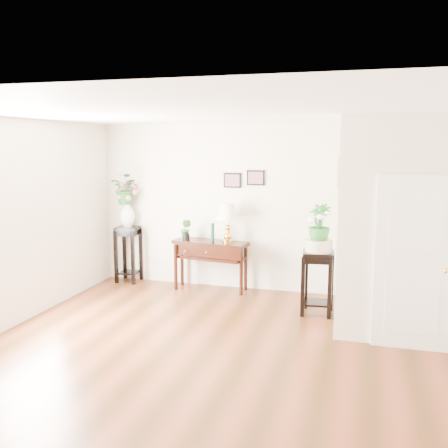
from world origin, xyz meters
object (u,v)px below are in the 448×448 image
at_px(table_lamp, 228,221).
at_px(plant_stand_b, 318,283).
at_px(console_table, 211,266).
at_px(plant_stand_a, 129,254).

height_order(table_lamp, plant_stand_b, table_lamp).
distance_m(console_table, table_lamp, 0.83).
bearing_deg(plant_stand_b, table_lamp, 155.13).
bearing_deg(table_lamp, console_table, 180.00).
height_order(console_table, plant_stand_a, plant_stand_a).
relative_size(console_table, plant_stand_a, 1.27).
bearing_deg(plant_stand_b, console_table, 158.76).
bearing_deg(console_table, table_lamp, 8.40).
height_order(console_table, table_lamp, table_lamp).
bearing_deg(console_table, plant_stand_a, -175.27).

